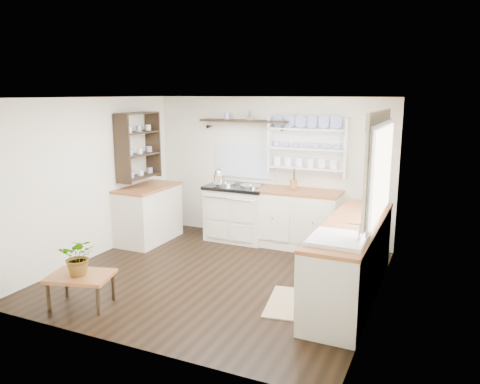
% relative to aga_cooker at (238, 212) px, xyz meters
% --- Properties ---
extents(floor, '(4.00, 3.80, 0.01)m').
position_rel_aga_cooker_xyz_m(floor, '(0.42, -1.57, -0.46)').
color(floor, black).
rests_on(floor, ground).
extents(wall_back, '(4.00, 0.02, 2.30)m').
position_rel_aga_cooker_xyz_m(wall_back, '(0.42, 0.33, 0.69)').
color(wall_back, '#ECE5CC').
rests_on(wall_back, ground).
extents(wall_right, '(0.02, 3.80, 2.30)m').
position_rel_aga_cooker_xyz_m(wall_right, '(2.42, -1.57, 0.69)').
color(wall_right, '#ECE5CC').
rests_on(wall_right, ground).
extents(wall_left, '(0.02, 3.80, 2.30)m').
position_rel_aga_cooker_xyz_m(wall_left, '(-1.58, -1.57, 0.69)').
color(wall_left, '#ECE5CC').
rests_on(wall_left, ground).
extents(ceiling, '(4.00, 3.80, 0.01)m').
position_rel_aga_cooker_xyz_m(ceiling, '(0.42, -1.57, 1.84)').
color(ceiling, white).
rests_on(ceiling, wall_back).
extents(window, '(0.08, 1.55, 1.22)m').
position_rel_aga_cooker_xyz_m(window, '(2.37, -1.42, 1.11)').
color(window, white).
rests_on(window, wall_right).
extents(aga_cooker, '(1.00, 0.70, 0.93)m').
position_rel_aga_cooker_xyz_m(aga_cooker, '(0.00, 0.00, 0.00)').
color(aga_cooker, beige).
rests_on(aga_cooker, floor).
extents(back_cabinets, '(1.27, 0.63, 0.90)m').
position_rel_aga_cooker_xyz_m(back_cabinets, '(1.02, 0.03, 0.00)').
color(back_cabinets, beige).
rests_on(back_cabinets, floor).
extents(right_cabinets, '(0.62, 2.43, 0.90)m').
position_rel_aga_cooker_xyz_m(right_cabinets, '(2.12, -1.47, 0.00)').
color(right_cabinets, beige).
rests_on(right_cabinets, floor).
extents(belfast_sink, '(0.55, 0.60, 0.45)m').
position_rel_aga_cooker_xyz_m(belfast_sink, '(2.12, -2.22, 0.34)').
color(belfast_sink, white).
rests_on(belfast_sink, right_cabinets).
extents(left_cabinets, '(0.62, 1.13, 0.90)m').
position_rel_aga_cooker_xyz_m(left_cabinets, '(-1.28, -0.67, 0.00)').
color(left_cabinets, beige).
rests_on(left_cabinets, floor).
extents(plate_rack, '(1.20, 0.22, 0.90)m').
position_rel_aga_cooker_xyz_m(plate_rack, '(1.07, 0.29, 1.10)').
color(plate_rack, white).
rests_on(plate_rack, wall_back).
extents(high_shelf, '(1.50, 0.29, 0.16)m').
position_rel_aga_cooker_xyz_m(high_shelf, '(0.02, 0.21, 1.45)').
color(high_shelf, black).
rests_on(high_shelf, wall_back).
extents(left_shelving, '(0.28, 0.80, 1.05)m').
position_rel_aga_cooker_xyz_m(left_shelving, '(-1.42, -0.67, 1.09)').
color(left_shelving, black).
rests_on(left_shelving, wall_left).
extents(kettle, '(0.19, 0.19, 0.23)m').
position_rel_aga_cooker_xyz_m(kettle, '(-0.28, -0.12, 0.59)').
color(kettle, silver).
rests_on(kettle, aga_cooker).
extents(utensil_crock, '(0.11, 0.11, 0.13)m').
position_rel_aga_cooker_xyz_m(utensil_crock, '(0.90, 0.11, 0.52)').
color(utensil_crock, olive).
rests_on(utensil_crock, back_cabinets).
extents(center_table, '(0.78, 0.65, 0.37)m').
position_rel_aga_cooker_xyz_m(center_table, '(-0.58, -2.97, -0.13)').
color(center_table, brown).
rests_on(center_table, floor).
extents(potted_plant, '(0.50, 0.48, 0.43)m').
position_rel_aga_cooker_xyz_m(potted_plant, '(-0.58, -2.97, 0.13)').
color(potted_plant, '#3F7233').
rests_on(potted_plant, center_table).
extents(floor_rug, '(0.68, 0.93, 0.02)m').
position_rel_aga_cooker_xyz_m(floor_rug, '(1.58, -1.96, -0.45)').
color(floor_rug, '#9A7659').
rests_on(floor_rug, floor).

